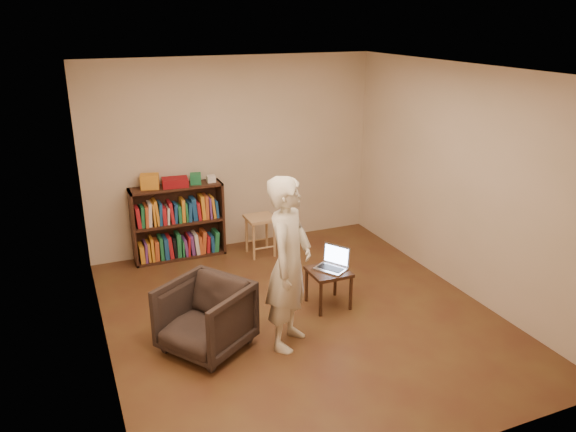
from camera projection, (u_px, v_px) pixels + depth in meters
name	position (u px, v px, depth m)	size (l,w,h in m)	color
floor	(301.00, 316.00, 6.10)	(4.50, 4.50, 0.00)	#4A2218
ceiling	(303.00, 70.00, 5.22)	(4.50, 4.50, 0.00)	white
wall_back	(234.00, 154.00, 7.61)	(4.00, 4.00, 0.00)	beige
wall_left	(94.00, 231.00, 4.92)	(4.50, 4.50, 0.00)	beige
wall_right	(462.00, 181.00, 6.39)	(4.50, 4.50, 0.00)	beige
bookshelf	(178.00, 226.00, 7.45)	(1.20, 0.30, 1.00)	black
box_yellow	(150.00, 181.00, 7.11)	(0.23, 0.16, 0.19)	orange
red_cloth	(175.00, 182.00, 7.21)	(0.32, 0.24, 0.11)	maroon
box_green	(196.00, 179.00, 7.32)	(0.14, 0.14, 0.14)	#1E7342
box_white	(211.00, 179.00, 7.41)	(0.11, 0.11, 0.09)	silver
stool	(260.00, 224.00, 7.53)	(0.37, 0.37, 0.54)	#AB8253
armchair	(205.00, 317.00, 5.39)	(0.74, 0.76, 0.69)	#302420
side_table	(329.00, 276.00, 6.20)	(0.42, 0.42, 0.43)	black
laptop	(333.00, 263.00, 6.21)	(0.39, 0.41, 0.25)	#BBBCC0
person	(289.00, 264.00, 5.32)	(0.63, 0.41, 1.72)	beige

